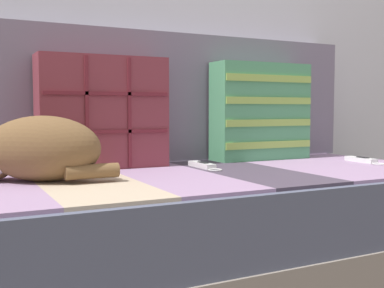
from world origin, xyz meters
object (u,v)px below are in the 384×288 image
(couch, at_px, (203,229))
(throw_pillow_quilted, at_px, (103,112))
(game_remote_near, at_px, (203,165))
(sleeping_cat, at_px, (37,151))
(throw_pillow_striped, at_px, (261,112))
(game_remote_far, at_px, (362,160))

(couch, height_order, throw_pillow_quilted, throw_pillow_quilted)
(couch, bearing_deg, game_remote_near, 62.89)
(sleeping_cat, bearing_deg, game_remote_near, 7.16)
(throw_pillow_striped, xyz_separation_m, sleeping_cat, (-0.95, -0.23, -0.11))
(throw_pillow_striped, relative_size, game_remote_near, 2.12)
(game_remote_far, bearing_deg, couch, 175.98)
(throw_pillow_striped, bearing_deg, game_remote_near, -156.70)
(game_remote_near, bearing_deg, throw_pillow_quilted, 154.28)
(throw_pillow_striped, bearing_deg, couch, -149.68)
(throw_pillow_quilted, xyz_separation_m, game_remote_near, (0.32, -0.15, -0.19))
(throw_pillow_quilted, bearing_deg, game_remote_near, -25.72)
(throw_pillow_quilted, relative_size, game_remote_far, 2.28)
(game_remote_near, relative_size, game_remote_far, 1.00)
(throw_pillow_striped, height_order, game_remote_near, throw_pillow_striped)
(sleeping_cat, bearing_deg, couch, -0.52)
(sleeping_cat, xyz_separation_m, game_remote_far, (1.24, -0.05, -0.08))
(sleeping_cat, bearing_deg, throw_pillow_quilted, 40.64)
(couch, bearing_deg, sleeping_cat, 179.48)
(throw_pillow_striped, distance_m, game_remote_far, 0.45)
(sleeping_cat, distance_m, game_remote_far, 1.24)
(couch, height_order, game_remote_far, game_remote_far)
(throw_pillow_quilted, bearing_deg, sleeping_cat, -139.36)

